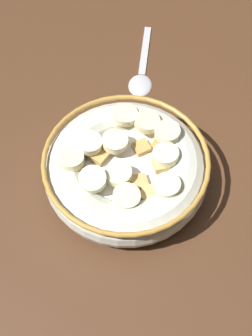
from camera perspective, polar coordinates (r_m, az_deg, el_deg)
The scene contains 3 objects.
ground_plane at distance 57.39cm, azimuth 0.00°, elevation -2.15°, with size 107.02×107.02×2.00cm, color #472B19.
cereal_bowl at distance 54.10cm, azimuth 0.01°, elevation -0.04°, with size 19.47×19.47×6.31cm.
spoon at distance 67.02cm, azimuth 1.94°, elevation 11.49°, with size 9.48×13.20×0.80cm.
Camera 1 is at (18.30, -22.52, 48.51)cm, focal length 48.97 mm.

